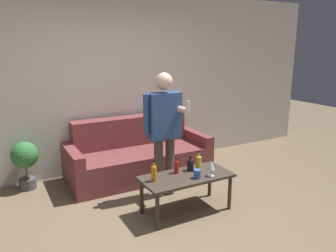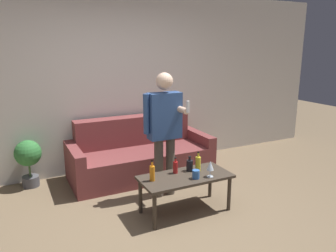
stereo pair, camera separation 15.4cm
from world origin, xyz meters
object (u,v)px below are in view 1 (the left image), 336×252
(couch, at_px, (138,156))
(bottle_orange, at_px, (199,163))
(coffee_table, at_px, (186,180))
(person_standing_front, at_px, (164,125))

(couch, xyz_separation_m, bottle_orange, (0.26, -1.23, 0.24))
(coffee_table, relative_size, bottle_orange, 4.51)
(coffee_table, xyz_separation_m, bottle_orange, (0.21, 0.07, 0.15))
(bottle_orange, height_order, person_standing_front, person_standing_front)
(couch, height_order, bottle_orange, couch)
(couch, relative_size, bottle_orange, 8.83)
(couch, bearing_deg, person_standing_front, -88.13)
(bottle_orange, distance_m, person_standing_front, 0.63)
(couch, xyz_separation_m, coffee_table, (0.05, -1.31, 0.10))
(couch, distance_m, bottle_orange, 1.28)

